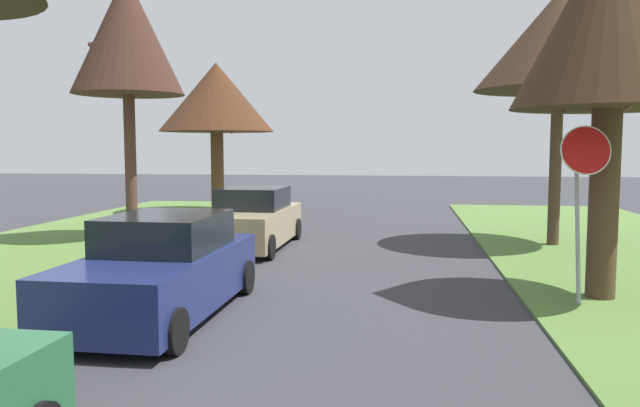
{
  "coord_description": "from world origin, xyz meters",
  "views": [
    {
      "loc": [
        1.6,
        1.64,
        2.61
      ],
      "look_at": [
        0.28,
        11.16,
        1.74
      ],
      "focal_mm": 34.54,
      "sensor_mm": 36.0,
      "label": 1
    }
  ],
  "objects_px": {
    "street_tree_right_mid_b": "(611,17)",
    "parked_sedan_tan": "(252,220)",
    "street_tree_left_far": "(216,98)",
    "parked_sedan_navy": "(162,270)",
    "stop_sign_far": "(583,176)",
    "street_tree_left_mid_b": "(127,36)",
    "street_tree_right_far": "(560,41)"
  },
  "relations": [
    {
      "from": "street_tree_right_mid_b",
      "to": "parked_sedan_tan",
      "type": "distance_m",
      "value": 9.57
    },
    {
      "from": "street_tree_left_far",
      "to": "parked_sedan_navy",
      "type": "height_order",
      "value": "street_tree_left_far"
    },
    {
      "from": "stop_sign_far",
      "to": "street_tree_left_far",
      "type": "bearing_deg",
      "value": 127.72
    },
    {
      "from": "street_tree_left_mid_b",
      "to": "street_tree_left_far",
      "type": "relative_size",
      "value": 1.24
    },
    {
      "from": "street_tree_right_mid_b",
      "to": "street_tree_right_far",
      "type": "relative_size",
      "value": 0.96
    },
    {
      "from": "street_tree_right_mid_b",
      "to": "street_tree_right_far",
      "type": "height_order",
      "value": "street_tree_right_far"
    },
    {
      "from": "street_tree_left_mid_b",
      "to": "parked_sedan_navy",
      "type": "bearing_deg",
      "value": -62.06
    },
    {
      "from": "street_tree_right_far",
      "to": "parked_sedan_tan",
      "type": "xyz_separation_m",
      "value": [
        -7.89,
        -1.29,
        -4.65
      ]
    },
    {
      "from": "street_tree_left_far",
      "to": "street_tree_right_mid_b",
      "type": "bearing_deg",
      "value": -49.87
    },
    {
      "from": "parked_sedan_navy",
      "to": "street_tree_left_mid_b",
      "type": "bearing_deg",
      "value": 117.94
    },
    {
      "from": "stop_sign_far",
      "to": "parked_sedan_tan",
      "type": "xyz_separation_m",
      "value": [
        -6.84,
        5.16,
        -1.44
      ]
    },
    {
      "from": "stop_sign_far",
      "to": "street_tree_left_mid_b",
      "type": "relative_size",
      "value": 0.4
    },
    {
      "from": "parked_sedan_tan",
      "to": "stop_sign_far",
      "type": "bearing_deg",
      "value": -37.06
    },
    {
      "from": "stop_sign_far",
      "to": "street_tree_right_far",
      "type": "xyz_separation_m",
      "value": [
        1.05,
        6.45,
        3.21
      ]
    },
    {
      "from": "stop_sign_far",
      "to": "street_tree_left_mid_b",
      "type": "height_order",
      "value": "street_tree_left_mid_b"
    },
    {
      "from": "street_tree_right_mid_b",
      "to": "parked_sedan_navy",
      "type": "distance_m",
      "value": 8.39
    },
    {
      "from": "stop_sign_far",
      "to": "parked_sedan_navy",
      "type": "distance_m",
      "value": 6.9
    },
    {
      "from": "street_tree_left_far",
      "to": "parked_sedan_navy",
      "type": "distance_m",
      "value": 15.73
    },
    {
      "from": "street_tree_left_mid_b",
      "to": "parked_sedan_tan",
      "type": "height_order",
      "value": "street_tree_left_mid_b"
    },
    {
      "from": "street_tree_right_mid_b",
      "to": "street_tree_left_mid_b",
      "type": "xyz_separation_m",
      "value": [
        -11.0,
        5.43,
        0.92
      ]
    },
    {
      "from": "street_tree_right_mid_b",
      "to": "street_tree_left_mid_b",
      "type": "distance_m",
      "value": 12.31
    },
    {
      "from": "parked_sedan_tan",
      "to": "street_tree_left_mid_b",
      "type": "bearing_deg",
      "value": 167.96
    },
    {
      "from": "street_tree_right_far",
      "to": "street_tree_left_mid_b",
      "type": "bearing_deg",
      "value": -177.5
    },
    {
      "from": "street_tree_right_mid_b",
      "to": "street_tree_left_mid_b",
      "type": "height_order",
      "value": "street_tree_left_mid_b"
    },
    {
      "from": "stop_sign_far",
      "to": "street_tree_left_far",
      "type": "distance_m",
      "value": 17.02
    },
    {
      "from": "street_tree_right_far",
      "to": "parked_sedan_navy",
      "type": "height_order",
      "value": "street_tree_right_far"
    },
    {
      "from": "street_tree_left_mid_b",
      "to": "parked_sedan_navy",
      "type": "xyz_separation_m",
      "value": [
        3.93,
        -7.42,
        -4.98
      ]
    },
    {
      "from": "street_tree_left_far",
      "to": "street_tree_left_mid_b",
      "type": "bearing_deg",
      "value": -91.64
    },
    {
      "from": "stop_sign_far",
      "to": "parked_sedan_tan",
      "type": "bearing_deg",
      "value": 142.94
    },
    {
      "from": "street_tree_right_mid_b",
      "to": "parked_sedan_navy",
      "type": "xyz_separation_m",
      "value": [
        -7.07,
        -1.99,
        -4.06
      ]
    },
    {
      "from": "street_tree_left_mid_b",
      "to": "parked_sedan_navy",
      "type": "relative_size",
      "value": 1.66
    },
    {
      "from": "street_tree_right_far",
      "to": "street_tree_left_mid_b",
      "type": "height_order",
      "value": "street_tree_left_mid_b"
    }
  ]
}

